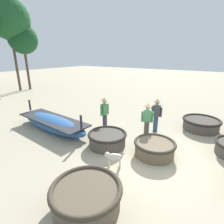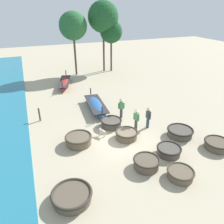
{
  "view_description": "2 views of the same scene",
  "coord_description": "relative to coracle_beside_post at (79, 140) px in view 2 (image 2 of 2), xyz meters",
  "views": [
    {
      "loc": [
        -5.34,
        -1.69,
        3.64
      ],
      "look_at": [
        1.01,
        2.52,
        1.12
      ],
      "focal_mm": 28.0,
      "sensor_mm": 36.0,
      "label": 1
    },
    {
      "loc": [
        -5.2,
        -11.28,
        8.41
      ],
      "look_at": [
        0.28,
        2.63,
        0.91
      ],
      "focal_mm": 35.0,
      "sensor_mm": 36.0,
      "label": 2
    }
  ],
  "objects": [
    {
      "name": "ground_plane",
      "position": [
        2.84,
        -0.72,
        -0.34
      ],
      "size": [
        80.0,
        80.0,
        0.0
      ],
      "primitive_type": "plane",
      "color": "tan"
    },
    {
      "name": "coracle_beside_post",
      "position": [
        0.0,
        0.0,
        0.0
      ],
      "size": [
        1.79,
        1.79,
        0.63
      ],
      "color": "brown",
      "rests_on": "ground"
    },
    {
      "name": "coracle_far_right",
      "position": [
        3.23,
        -0.53,
        -0.04
      ],
      "size": [
        1.56,
        1.56,
        0.56
      ],
      "color": "brown",
      "rests_on": "ground"
    },
    {
      "name": "coracle_upturned",
      "position": [
        3.01,
        -3.66,
        -0.02
      ],
      "size": [
        1.54,
        1.54,
        0.59
      ],
      "color": "brown",
      "rests_on": "ground"
    },
    {
      "name": "coracle_nearest",
      "position": [
        4.3,
        -5.04,
        -0.08
      ],
      "size": [
        1.47,
        1.47,
        0.48
      ],
      "color": "brown",
      "rests_on": "ground"
    },
    {
      "name": "coracle_weathered",
      "position": [
        -1.41,
        -4.42,
        -0.07
      ],
      "size": [
        1.97,
        1.97,
        0.51
      ],
      "color": "brown",
      "rests_on": "ground"
    },
    {
      "name": "coracle_far_left",
      "position": [
        6.84,
        -1.64,
        -0.03
      ],
      "size": [
        1.82,
        1.82,
        0.57
      ],
      "color": "#4C473F",
      "rests_on": "ground"
    },
    {
      "name": "coracle_front_right",
      "position": [
        2.84,
        1.36,
        -0.03
      ],
      "size": [
        1.62,
        1.62,
        0.58
      ],
      "color": "#4C473F",
      "rests_on": "ground"
    },
    {
      "name": "coracle_center",
      "position": [
        8.16,
        -3.7,
        -0.06
      ],
      "size": [
        1.66,
        1.66,
        0.53
      ],
      "color": "brown",
      "rests_on": "ground"
    },
    {
      "name": "coracle_front_left",
      "position": [
        4.9,
        -3.12,
        -0.06
      ],
      "size": [
        1.53,
        1.53,
        0.52
      ],
      "color": "#4C473F",
      "rests_on": "ground"
    },
    {
      "name": "long_boat_ochre_hull",
      "position": [
        2.67,
        4.59,
        0.01
      ],
      "size": [
        1.6,
        4.65,
        1.22
      ],
      "color": "#285693",
      "rests_on": "ground"
    },
    {
      "name": "long_boat_red_hull",
      "position": [
        1.26,
        11.72,
        -0.01
      ],
      "size": [
        2.27,
        4.92,
        1.16
      ],
      "color": "maroon",
      "rests_on": "ground"
    },
    {
      "name": "fisherman_standing_right",
      "position": [
        4.36,
        0.28,
        0.61
      ],
      "size": [
        0.36,
        0.49,
        1.67
      ],
      "color": "#4C473D",
      "rests_on": "ground"
    },
    {
      "name": "fisherman_hauling",
      "position": [
        5.31,
        0.2,
        0.61
      ],
      "size": [
        0.36,
        0.53,
        1.67
      ],
      "color": "#2D425B",
      "rests_on": "ground"
    },
    {
      "name": "fisherman_with_hat",
      "position": [
        4.12,
        2.41,
        0.61
      ],
      "size": [
        0.52,
        0.36,
        1.67
      ],
      "color": "#383842",
      "rests_on": "ground"
    },
    {
      "name": "dog",
      "position": [
        1.76,
        0.36,
        0.03
      ],
      "size": [
        0.43,
        0.62,
        0.55
      ],
      "color": "beige",
      "rests_on": "ground"
    },
    {
      "name": "mooring_post_mid_beach",
      "position": [
        -2.09,
        4.25,
        0.2
      ],
      "size": [
        0.14,
        0.14,
        1.1
      ],
      "primitive_type": "cylinder",
      "color": "brown",
      "rests_on": "ground"
    },
    {
      "name": "tree_tall_back",
      "position": [
        8.4,
        15.59,
        4.71
      ],
      "size": [
        2.86,
        2.86,
        6.51
      ],
      "color": "#4C3D2D",
      "rests_on": "ground"
    },
    {
      "name": "tree_leftmost",
      "position": [
        3.5,
        15.53,
        5.58
      ],
      "size": [
        3.35,
        3.35,
        7.62
      ],
      "color": "#4C3D2D",
      "rests_on": "ground"
    },
    {
      "name": "tree_rightmost",
      "position": [
        7.44,
        15.86,
        6.47
      ],
      "size": [
        3.85,
        3.85,
        8.76
      ],
      "color": "#4C3D2D",
      "rests_on": "ground"
    }
  ]
}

